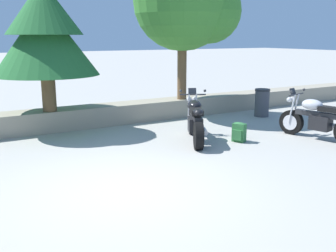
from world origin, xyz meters
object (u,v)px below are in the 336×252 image
(motorcycle_silver_far_right, at_px, (318,119))
(trash_bin, at_px, (262,103))
(leafy_tree_mid_left, at_px, (188,3))
(motorcycle_black_centre, at_px, (195,121))
(pine_tree_far_left, at_px, (45,31))
(rider_backpack, at_px, (239,132))

(motorcycle_silver_far_right, relative_size, trash_bin, 2.37)
(motorcycle_silver_far_right, xyz_separation_m, leafy_tree_mid_left, (-1.24, 3.92, 2.91))
(motorcycle_black_centre, bearing_deg, pine_tree_far_left, 136.13)
(leafy_tree_mid_left, bearing_deg, motorcycle_silver_far_right, -72.50)
(pine_tree_far_left, bearing_deg, leafy_tree_mid_left, -0.89)
(rider_backpack, height_order, pine_tree_far_left, pine_tree_far_left)
(motorcycle_silver_far_right, bearing_deg, leafy_tree_mid_left, 107.50)
(rider_backpack, bearing_deg, trash_bin, 37.89)
(pine_tree_far_left, bearing_deg, motorcycle_black_centre, -43.87)
(rider_backpack, distance_m, pine_tree_far_left, 5.39)
(pine_tree_far_left, bearing_deg, motorcycle_silver_far_right, -36.31)
(motorcycle_silver_far_right, bearing_deg, pine_tree_far_left, 143.69)
(motorcycle_silver_far_right, bearing_deg, motorcycle_black_centre, 153.36)
(leafy_tree_mid_left, xyz_separation_m, trash_bin, (2.03, -1.14, -2.96))
(trash_bin, bearing_deg, motorcycle_silver_far_right, -106.00)
(motorcycle_silver_far_right, relative_size, leafy_tree_mid_left, 0.47)
(motorcycle_black_centre, xyz_separation_m, rider_backpack, (0.86, -0.59, -0.24))
(pine_tree_far_left, relative_size, leafy_tree_mid_left, 0.74)
(motorcycle_black_centre, relative_size, pine_tree_far_left, 0.59)
(motorcycle_silver_far_right, height_order, trash_bin, motorcycle_silver_far_right)
(rider_backpack, distance_m, trash_bin, 3.31)
(motorcycle_black_centre, xyz_separation_m, pine_tree_far_left, (-2.76, 2.65, 2.10))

